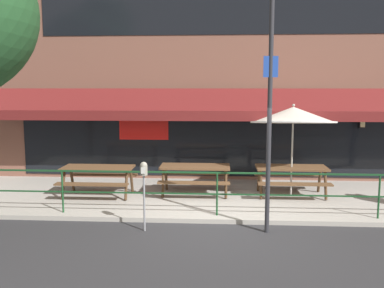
{
  "coord_description": "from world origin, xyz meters",
  "views": [
    {
      "loc": [
        0.04,
        -8.81,
        2.91
      ],
      "look_at": [
        -0.63,
        1.6,
        1.5
      ],
      "focal_mm": 40.0,
      "sensor_mm": 36.0,
      "label": 1
    }
  ],
  "objects_px": {
    "picnic_table_right": "(291,173)",
    "patio_umbrella_right": "(293,116)",
    "picnic_table_centre": "(195,172)",
    "street_sign_pole": "(269,116)",
    "parking_meter_near": "(144,175)",
    "picnic_table_left": "(98,173)"
  },
  "relations": [
    {
      "from": "picnic_table_left",
      "to": "parking_meter_near",
      "type": "relative_size",
      "value": 1.27
    },
    {
      "from": "street_sign_pole",
      "to": "picnic_table_right",
      "type": "bearing_deg",
      "value": 70.91
    },
    {
      "from": "picnic_table_right",
      "to": "patio_umbrella_right",
      "type": "xyz_separation_m",
      "value": [
        0.0,
        -0.02,
        1.47
      ]
    },
    {
      "from": "picnic_table_centre",
      "to": "parking_meter_near",
      "type": "distance_m",
      "value": 2.8
    },
    {
      "from": "patio_umbrella_right",
      "to": "picnic_table_right",
      "type": "bearing_deg",
      "value": 90.0
    },
    {
      "from": "picnic_table_left",
      "to": "street_sign_pole",
      "type": "bearing_deg",
      "value": -28.69
    },
    {
      "from": "picnic_table_left",
      "to": "picnic_table_right",
      "type": "relative_size",
      "value": 1.0
    },
    {
      "from": "patio_umbrella_right",
      "to": "picnic_table_centre",
      "type": "bearing_deg",
      "value": 179.9
    },
    {
      "from": "patio_umbrella_right",
      "to": "parking_meter_near",
      "type": "relative_size",
      "value": 1.69
    },
    {
      "from": "picnic_table_centre",
      "to": "picnic_table_right",
      "type": "xyz_separation_m",
      "value": [
        2.48,
        0.02,
        0.0
      ]
    },
    {
      "from": "picnic_table_left",
      "to": "picnic_table_right",
      "type": "xyz_separation_m",
      "value": [
        4.96,
        0.34,
        0.0
      ]
    },
    {
      "from": "parking_meter_near",
      "to": "picnic_table_left",
      "type": "bearing_deg",
      "value": 124.9
    },
    {
      "from": "picnic_table_centre",
      "to": "patio_umbrella_right",
      "type": "relative_size",
      "value": 0.75
    },
    {
      "from": "picnic_table_centre",
      "to": "picnic_table_left",
      "type": "bearing_deg",
      "value": -172.58
    },
    {
      "from": "picnic_table_right",
      "to": "parking_meter_near",
      "type": "height_order",
      "value": "parking_meter_near"
    },
    {
      "from": "picnic_table_left",
      "to": "picnic_table_centre",
      "type": "xyz_separation_m",
      "value": [
        2.48,
        0.32,
        0.0
      ]
    },
    {
      "from": "picnic_table_left",
      "to": "picnic_table_centre",
      "type": "relative_size",
      "value": 1.0
    },
    {
      "from": "picnic_table_left",
      "to": "patio_umbrella_right",
      "type": "bearing_deg",
      "value": 3.67
    },
    {
      "from": "picnic_table_centre",
      "to": "street_sign_pole",
      "type": "bearing_deg",
      "value": -58.06
    },
    {
      "from": "picnic_table_left",
      "to": "street_sign_pole",
      "type": "distance_m",
      "value": 4.92
    },
    {
      "from": "picnic_table_centre",
      "to": "patio_umbrella_right",
      "type": "bearing_deg",
      "value": -0.1
    },
    {
      "from": "picnic_table_right",
      "to": "parking_meter_near",
      "type": "distance_m",
      "value": 4.29
    }
  ]
}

